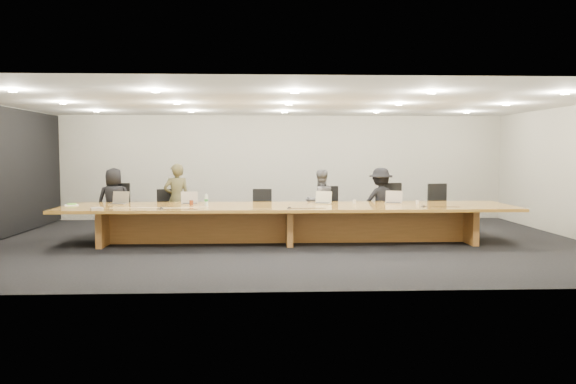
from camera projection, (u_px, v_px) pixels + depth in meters
name	position (u px, v px, depth m)	size (l,w,h in m)	color
ground	(289.00, 242.00, 11.30)	(12.00, 12.00, 0.00)	black
back_wall	(282.00, 168.00, 15.19)	(12.00, 0.02, 2.80)	silver
conference_table	(289.00, 217.00, 11.27)	(9.00, 1.80, 0.75)	brown
chair_far_left	(116.00, 208.00, 12.37)	(0.59, 0.59, 1.15)	black
chair_left	(167.00, 211.00, 12.46)	(0.52, 0.52, 1.01)	black
chair_mid_left	(261.00, 211.00, 12.44)	(0.52, 0.52, 1.02)	black
chair_mid_right	(333.00, 209.00, 12.61)	(0.54, 0.54, 1.07)	black
chair_right	(394.00, 208.00, 12.52)	(0.58, 0.58, 1.15)	black
chair_far_right	(442.00, 208.00, 12.67)	(0.57, 0.57, 1.13)	black
person_a	(114.00, 202.00, 12.24)	(0.72, 0.47, 1.48)	black
person_b	(177.00, 199.00, 12.38)	(0.57, 0.38, 1.57)	#3C3821
person_c	(320.00, 201.00, 12.56)	(0.70, 0.54, 1.43)	#535255
person_d	(381.00, 201.00, 12.54)	(0.95, 0.55, 1.47)	black
laptop_a	(118.00, 198.00, 11.47)	(0.35, 0.25, 0.27)	tan
laptop_b	(190.00, 198.00, 11.50)	(0.34, 0.25, 0.27)	tan
laptop_d	(322.00, 197.00, 11.61)	(0.34, 0.25, 0.27)	#C3B895
laptop_e	(393.00, 197.00, 11.66)	(0.35, 0.25, 0.27)	tan
water_bottle	(206.00, 200.00, 11.17)	(0.07, 0.07, 0.22)	silver
amber_mug	(191.00, 202.00, 11.38)	(0.08, 0.08, 0.10)	maroon
paper_cup_near	(355.00, 202.00, 11.65)	(0.07, 0.07, 0.08)	silver
paper_cup_far	(417.00, 202.00, 11.55)	(0.07, 0.07, 0.08)	silver
notepad	(71.00, 205.00, 11.22)	(0.26, 0.20, 0.02)	white
lime_gadget	(72.00, 204.00, 11.24)	(0.17, 0.09, 0.03)	#61B831
av_box	(97.00, 208.00, 10.49)	(0.22, 0.16, 0.03)	#B5B5BA
mic_left	(161.00, 208.00, 10.54)	(0.12, 0.12, 0.03)	black
mic_center	(289.00, 208.00, 10.69)	(0.10, 0.10, 0.03)	black
mic_right	(423.00, 206.00, 11.00)	(0.11, 0.11, 0.03)	black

